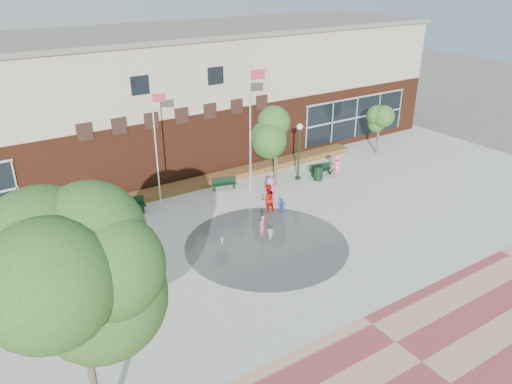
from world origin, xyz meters
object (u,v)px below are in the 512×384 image
flagpole_right (251,123)px  trash_can (318,173)px  tree_big_left (75,281)px  child_splash (262,227)px  flagpole_left (156,142)px  bench_left (129,210)px

flagpole_right → trash_can: bearing=2.7°
trash_can → tree_big_left: (-18.31, -11.92, 5.20)m
tree_big_left → child_splash: 14.23m
flagpole_left → child_splash: size_ratio=5.61×
bench_left → child_splash: child_splash is taller
flagpole_left → tree_big_left: (-8.07, -14.25, 1.78)m
tree_big_left → flagpole_right: bearing=43.1°
tree_big_left → child_splash: tree_big_left is taller
trash_can → flagpole_left: bearing=167.2°
flagpole_right → tree_big_left: 18.48m
flagpole_left → bench_left: bearing=-154.6°
flagpole_right → child_splash: flagpole_right is taller
flagpole_left → child_splash: bearing=-50.4°
flagpole_right → child_splash: (-2.55, -5.02, -3.93)m
flagpole_left → tree_big_left: bearing=-102.9°
trash_can → bench_left: bearing=170.8°
flagpole_right → trash_can: flagpole_right is taller
bench_left → trash_can: (12.39, -2.00, 0.21)m
bench_left → tree_big_left: size_ratio=0.25×
child_splash → bench_left: bearing=-74.3°
flagpole_left → bench_left: (-2.15, -0.33, -3.63)m
flagpole_right → bench_left: flagpole_right is taller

